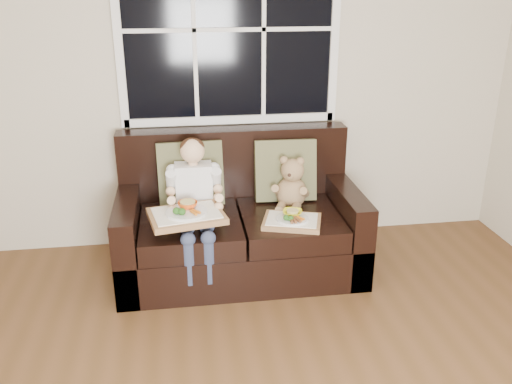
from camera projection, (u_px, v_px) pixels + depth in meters
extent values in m
cube|color=beige|center=(222.00, 72.00, 3.99)|extent=(4.50, 0.02, 2.70)
cube|color=black|center=(229.00, 30.00, 3.87)|extent=(1.50, 0.02, 1.25)
cube|color=white|center=(231.00, 120.00, 4.10)|extent=(1.58, 0.04, 0.06)
cube|color=white|center=(117.00, 31.00, 3.75)|extent=(0.06, 0.04, 1.37)
cube|color=white|center=(335.00, 28.00, 3.96)|extent=(0.06, 0.04, 1.37)
cube|color=white|center=(229.00, 30.00, 3.86)|extent=(1.50, 0.03, 0.03)
cube|color=black|center=(240.00, 250.00, 3.93)|extent=(1.70, 0.90, 0.30)
cube|color=black|center=(130.00, 239.00, 3.77)|extent=(0.15, 0.90, 0.60)
cube|color=black|center=(344.00, 225.00, 3.98)|extent=(0.15, 0.90, 0.60)
cube|color=black|center=(233.00, 171.00, 4.11)|extent=(1.70, 0.18, 0.66)
cube|color=black|center=(191.00, 230.00, 3.73)|extent=(0.68, 0.72, 0.15)
cube|color=black|center=(290.00, 224.00, 3.82)|extent=(0.68, 0.72, 0.15)
cube|color=brown|center=(190.00, 174.00, 3.90)|extent=(0.47, 0.23, 0.48)
cube|color=brown|center=(285.00, 170.00, 3.99)|extent=(0.46, 0.22, 0.46)
cube|color=white|center=(194.00, 188.00, 3.76)|extent=(0.25, 0.16, 0.35)
sphere|color=#E8B98E|center=(192.00, 151.00, 3.65)|extent=(0.17, 0.17, 0.17)
ellipsoid|color=#371F11|center=(192.00, 147.00, 3.65)|extent=(0.17, 0.17, 0.12)
cylinder|color=#2F3752|center=(187.00, 219.00, 3.62)|extent=(0.10, 0.31, 0.10)
cylinder|color=#2F3752|center=(206.00, 217.00, 3.64)|extent=(0.10, 0.31, 0.10)
cylinder|color=#2F3752|center=(189.00, 263.00, 3.45)|extent=(0.09, 0.09, 0.29)
cylinder|color=#2F3752|center=(209.00, 261.00, 3.47)|extent=(0.09, 0.09, 0.29)
cylinder|color=#E8B98E|center=(172.00, 190.00, 3.62)|extent=(0.07, 0.31, 0.24)
cylinder|color=#E8B98E|center=(217.00, 188.00, 3.66)|extent=(0.07, 0.31, 0.24)
ellipsoid|color=#987750|center=(291.00, 192.00, 3.91)|extent=(0.28, 0.26, 0.23)
sphere|color=#987750|center=(292.00, 170.00, 3.83)|extent=(0.22, 0.22, 0.17)
sphere|color=#987750|center=(284.00, 161.00, 3.80)|extent=(0.06, 0.06, 0.06)
sphere|color=#987750|center=(301.00, 160.00, 3.82)|extent=(0.06, 0.06, 0.06)
sphere|color=#987750|center=(294.00, 175.00, 3.78)|extent=(0.06, 0.06, 0.06)
sphere|color=black|center=(295.00, 175.00, 3.75)|extent=(0.03, 0.03, 0.03)
cylinder|color=#987750|center=(288.00, 209.00, 3.81)|extent=(0.11, 0.14, 0.06)
cylinder|color=#987750|center=(302.00, 208.00, 3.82)|extent=(0.11, 0.14, 0.06)
cube|color=#B1764F|center=(187.00, 216.00, 3.49)|extent=(0.53, 0.44, 0.04)
cube|color=white|center=(186.00, 213.00, 3.48)|extent=(0.46, 0.37, 0.01)
cylinder|color=silver|center=(186.00, 212.00, 3.46)|extent=(0.27, 0.27, 0.02)
imported|color=#FF5B15|center=(188.00, 205.00, 3.50)|extent=(0.15, 0.15, 0.04)
cylinder|color=tan|center=(188.00, 204.00, 3.50)|extent=(0.10, 0.10, 0.02)
ellipsoid|color=#326821|center=(176.00, 211.00, 3.40)|extent=(0.05, 0.05, 0.04)
ellipsoid|color=#326821|center=(182.00, 212.00, 3.39)|extent=(0.05, 0.05, 0.04)
cylinder|color=orange|center=(194.00, 212.00, 3.42)|extent=(0.05, 0.07, 0.02)
cube|color=#B1764F|center=(292.00, 222.00, 3.64)|extent=(0.45, 0.39, 0.03)
cube|color=white|center=(292.00, 219.00, 3.64)|extent=(0.39, 0.33, 0.01)
cylinder|color=silver|center=(292.00, 218.00, 3.62)|extent=(0.22, 0.22, 0.01)
imported|color=yellow|center=(292.00, 213.00, 3.65)|extent=(0.16, 0.16, 0.03)
cylinder|color=tan|center=(293.00, 212.00, 3.65)|extent=(0.08, 0.08, 0.02)
ellipsoid|color=#326821|center=(286.00, 218.00, 3.57)|extent=(0.04, 0.04, 0.04)
ellipsoid|color=#326821|center=(291.00, 218.00, 3.56)|extent=(0.04, 0.04, 0.04)
cylinder|color=orange|center=(300.00, 219.00, 3.59)|extent=(0.04, 0.06, 0.01)
cylinder|color=brown|center=(294.00, 220.00, 3.56)|extent=(0.03, 0.08, 0.02)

